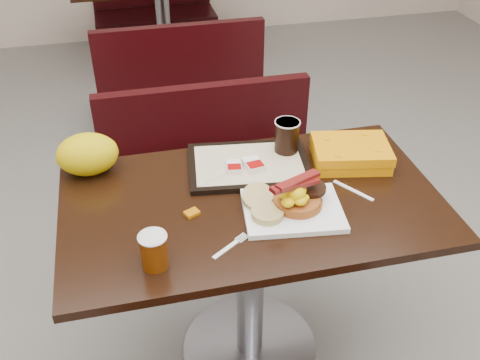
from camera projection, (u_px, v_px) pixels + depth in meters
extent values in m
cube|color=gray|center=(249.00, 349.00, 2.20)|extent=(6.00, 7.00, 0.01)
cube|color=white|center=(293.00, 210.00, 1.70)|extent=(0.33, 0.27, 0.02)
cylinder|color=#9D481A|center=(298.00, 200.00, 1.70)|extent=(0.19, 0.19, 0.03)
cylinder|color=black|center=(311.00, 188.00, 1.72)|extent=(0.11, 0.11, 0.01)
ellipsoid|color=#E0C404|center=(296.00, 195.00, 1.66)|extent=(0.10, 0.09, 0.05)
cylinder|color=tan|center=(267.00, 213.00, 1.66)|extent=(0.10, 0.10, 0.02)
cylinder|color=tan|center=(258.00, 197.00, 1.70)|extent=(0.11, 0.12, 0.06)
cylinder|color=#813C04|center=(154.00, 251.00, 1.49)|extent=(0.09, 0.09, 0.10)
cube|color=white|center=(353.00, 190.00, 1.80)|extent=(0.09, 0.14, 0.00)
cube|color=#A95A07|center=(192.00, 213.00, 1.70)|extent=(0.05, 0.05, 0.01)
cube|color=#8C0504|center=(249.00, 199.00, 1.76)|extent=(0.05, 0.04, 0.01)
cube|color=black|center=(249.00, 165.00, 1.90)|extent=(0.44, 0.34, 0.02)
cube|color=silver|center=(234.00, 167.00, 1.86)|extent=(0.06, 0.08, 0.02)
cube|color=silver|center=(253.00, 164.00, 1.87)|extent=(0.07, 0.09, 0.02)
cylinder|color=black|center=(287.00, 136.00, 1.93)|extent=(0.11, 0.11, 0.11)
cube|color=orange|center=(351.00, 153.00, 1.92)|extent=(0.29, 0.24, 0.07)
ellipsoid|color=#CDBB06|center=(87.00, 154.00, 1.85)|extent=(0.21, 0.16, 0.14)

